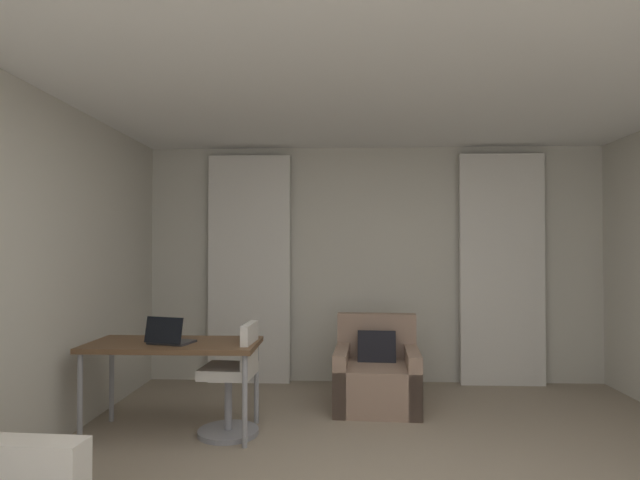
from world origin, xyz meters
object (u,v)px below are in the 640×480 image
object	(u,v)px
armchair	(377,376)
laptop	(169,338)
desk	(174,350)
desk_chair	(233,385)

from	to	relation	value
armchair	laptop	bearing A→B (deg)	-153.00
armchair	desk	world-z (taller)	armchair
laptop	armchair	bearing A→B (deg)	27.00
desk	laptop	xyz separation A→B (m)	(-0.01, -0.08, 0.11)
desk	laptop	bearing A→B (deg)	-97.62
desk_chair	laptop	size ratio (longest dim) A/B	2.35
armchair	desk_chair	bearing A→B (deg)	-146.53
armchair	laptop	world-z (taller)	laptop
desk	laptop	size ratio (longest dim) A/B	3.59
armchair	desk	xyz separation A→B (m)	(-1.67, -0.78, 0.39)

